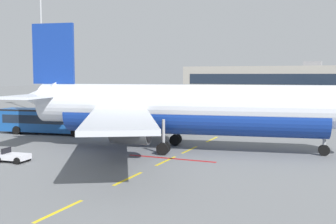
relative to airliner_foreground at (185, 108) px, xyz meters
name	(u,v)px	position (x,y,z in m)	size (l,w,h in m)	color
apron_paint_markings	(220,136)	(0.42, 10.38, -3.95)	(8.00, 93.64, 0.01)	yellow
airliner_foreground	(185,108)	(0.00, 0.00, 0.00)	(34.72, 34.08, 12.20)	silver
apron_shuttle_bus	(49,119)	(-18.84, 3.64, -2.20)	(12.29, 4.49, 3.00)	#194C99
apron_light_mast_near	(41,17)	(-37.94, 25.34, 13.60)	(1.80, 1.80, 28.71)	slate
terminal_satellite	(282,80)	(-8.59, 119.90, 1.13)	(69.81, 18.59, 11.72)	#9E998E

